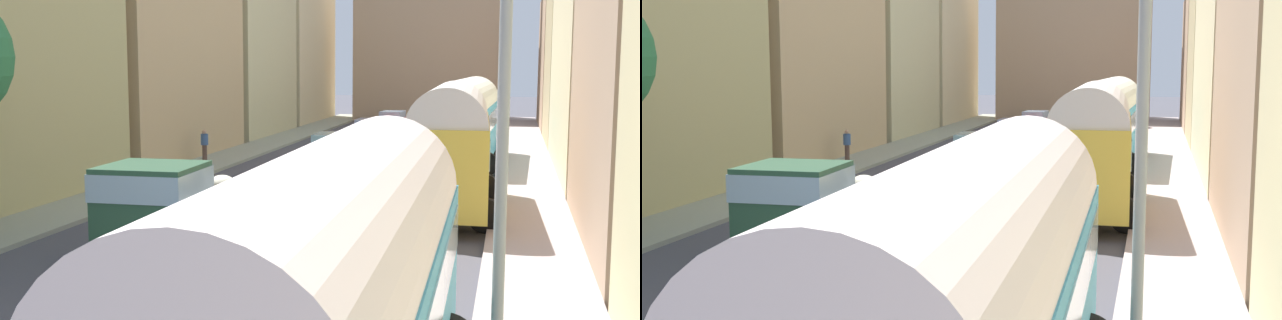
{
  "view_description": "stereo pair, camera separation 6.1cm",
  "coord_description": "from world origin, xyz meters",
  "views": [
    {
      "loc": [
        6.61,
        -6.78,
        4.91
      ],
      "look_at": [
        0.0,
        20.06,
        1.4
      ],
      "focal_mm": 43.97,
      "sensor_mm": 36.0,
      "label": 1
    },
    {
      "loc": [
        6.67,
        -6.77,
        4.91
      ],
      "look_at": [
        0.0,
        20.06,
        1.4
      ],
      "focal_mm": 43.97,
      "sensor_mm": 36.0,
      "label": 2
    }
  ],
  "objects": [
    {
      "name": "distant_church",
      "position": [
        0.0,
        58.78,
        6.18
      ],
      "size": [
        12.2,
        6.54,
        18.47
      ],
      "color": "tan",
      "rests_on": "ground"
    },
    {
      "name": "car_6",
      "position": [
        1.44,
        41.78,
        0.84
      ],
      "size": [
        2.44,
        3.97,
        1.7
      ],
      "color": "white",
      "rests_on": "ground"
    },
    {
      "name": "car_0",
      "position": [
        -1.57,
        28.58,
        0.78
      ],
      "size": [
        2.32,
        3.95,
        1.56
      ],
      "color": "silver",
      "rests_on": "ground"
    },
    {
      "name": "building_right_3",
      "position": [
        10.79,
        41.31,
        6.69
      ],
      "size": [
        5.04,
        9.33,
        13.31
      ],
      "color": "tan",
      "rests_on": "ground"
    },
    {
      "name": "streetlamp_near",
      "position": [
        6.21,
        3.45,
        4.05
      ],
      "size": [
        2.07,
        0.28,
        6.72
      ],
      "color": "gray",
      "rests_on": "ground"
    },
    {
      "name": "sidewalk_left",
      "position": [
        -7.25,
        27.0,
        0.07
      ],
      "size": [
        2.5,
        70.0,
        0.14
      ],
      "primitive_type": "cube",
      "color": "#9A9D88",
      "rests_on": "ground"
    },
    {
      "name": "ground_plane",
      "position": [
        0.0,
        27.0,
        0.0
      ],
      "size": [
        154.0,
        154.0,
        0.0
      ],
      "primitive_type": "plane",
      "color": "#4B4A51"
    },
    {
      "name": "building_left_4",
      "position": [
        -11.38,
        54.23,
        6.22
      ],
      "size": [
        6.33,
        11.74,
        12.39
      ],
      "color": "beige",
      "rests_on": "ground"
    },
    {
      "name": "car_5",
      "position": [
        1.91,
        35.59,
        0.8
      ],
      "size": [
        2.21,
        3.94,
        1.59
      ],
      "color": "silver",
      "rests_on": "ground"
    },
    {
      "name": "cargo_truck_0",
      "position": [
        -1.72,
        11.58,
        1.28
      ],
      "size": [
        3.23,
        7.37,
        2.46
      ],
      "color": "#294F36",
      "rests_on": "ground"
    },
    {
      "name": "pedestrian_1",
      "position": [
        -7.6,
        27.91,
        0.94
      ],
      "size": [
        0.38,
        0.38,
        1.66
      ],
      "color": "brown",
      "rests_on": "ground"
    },
    {
      "name": "parked_bus_1",
      "position": [
        4.75,
        18.24,
        2.34
      ],
      "size": [
        3.38,
        8.14,
        4.2
      ],
      "color": "gold",
      "rests_on": "ground"
    },
    {
      "name": "building_right_4",
      "position": [
        11.28,
        52.86,
        4.75
      ],
      "size": [
        5.57,
        12.09,
        9.5
      ],
      "color": "tan",
      "rests_on": "ground"
    },
    {
      "name": "parked_bus_2",
      "position": [
        4.56,
        30.45,
        2.27
      ],
      "size": [
        3.49,
        9.9,
        4.1
      ],
      "color": "teal",
      "rests_on": "ground"
    },
    {
      "name": "car_3",
      "position": [
        1.86,
        6.72,
        0.76
      ],
      "size": [
        2.43,
        3.92,
        1.51
      ],
      "color": "#2C1B23",
      "rests_on": "ground"
    },
    {
      "name": "car_4",
      "position": [
        2.18,
        27.78,
        0.81
      ],
      "size": [
        2.45,
        3.98,
        1.62
      ],
      "color": "beige",
      "rests_on": "ground"
    },
    {
      "name": "building_left_2",
      "position": [
        -11.14,
        29.61,
        7.16
      ],
      "size": [
        5.8,
        13.02,
        14.26
      ],
      "color": "tan",
      "rests_on": "ground"
    },
    {
      "name": "car_1",
      "position": [
        -1.82,
        39.82,
        0.73
      ],
      "size": [
        2.2,
        3.8,
        1.43
      ],
      "color": "silver",
      "rests_on": "ground"
    },
    {
      "name": "sidewalk_right",
      "position": [
        7.25,
        27.0,
        0.07
      ],
      "size": [
        2.5,
        70.0,
        0.14
      ],
      "primitive_type": "cube",
      "color": "#B4A3A0",
      "rests_on": "ground"
    },
    {
      "name": "building_right_2",
      "position": [
        11.16,
        28.84,
        5.77
      ],
      "size": [
        5.85,
        14.76,
        11.49
      ],
      "color": "beige",
      "rests_on": "ground"
    },
    {
      "name": "building_left_3",
      "position": [
        -10.94,
        42.27,
        6.74
      ],
      "size": [
        5.36,
        10.55,
        13.43
      ],
      "color": "beige",
      "rests_on": "ground"
    },
    {
      "name": "car_2",
      "position": [
        -1.46,
        47.0,
        0.74
      ],
      "size": [
        2.42,
        3.93,
        1.45
      ],
      "color": "#B62E28",
      "rests_on": "ground"
    },
    {
      "name": "parked_bus_0",
      "position": [
        4.61,
        2.01,
        2.17
      ],
      "size": [
        3.47,
        9.72,
        3.97
      ],
      "color": "teal",
      "rests_on": "ground"
    }
  ]
}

